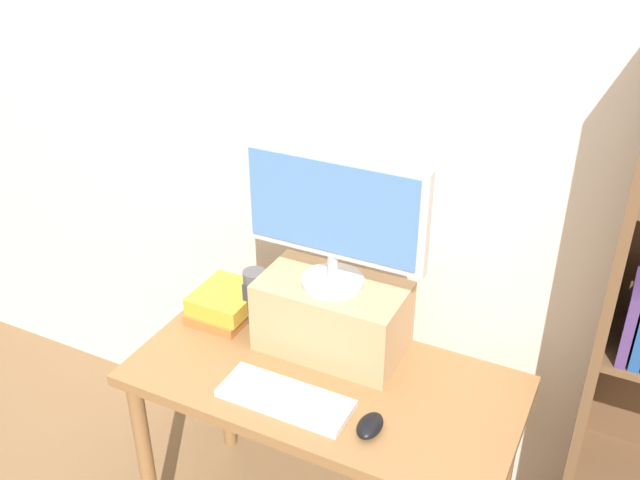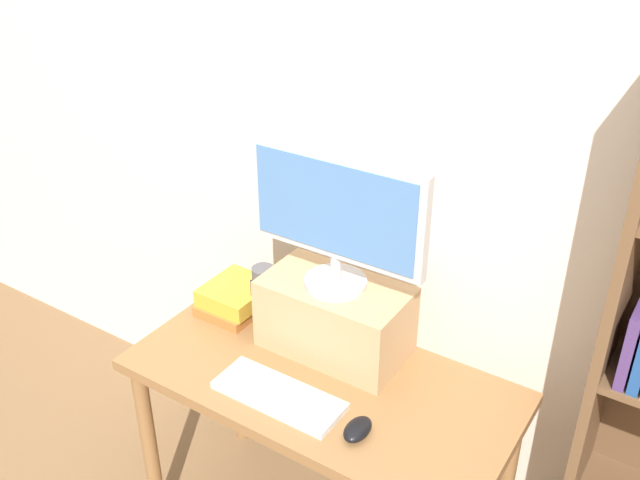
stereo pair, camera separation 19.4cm
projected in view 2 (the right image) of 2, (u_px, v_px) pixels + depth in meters
name	position (u px, v px, depth m)	size (l,w,h in m)	color
back_wall	(403.00, 139.00, 2.14)	(7.00, 0.08, 2.60)	beige
desk	(321.00, 402.00, 2.14)	(1.15, 0.57, 0.70)	olive
riser_box	(335.00, 317.00, 2.16)	(0.44, 0.25, 0.23)	tan
computer_monitor	(336.00, 215.00, 1.99)	(0.56, 0.19, 0.41)	#B7B7BA
keyboard	(279.00, 395.00, 2.00)	(0.38, 0.14, 0.02)	silver
computer_mouse	(358.00, 429.00, 1.88)	(0.06, 0.10, 0.04)	black
book_stack	(236.00, 298.00, 2.37)	(0.19, 0.22, 0.09)	#AD662D
desk_speaker	(264.00, 292.00, 2.32)	(0.07, 0.08, 0.18)	#4C4C51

